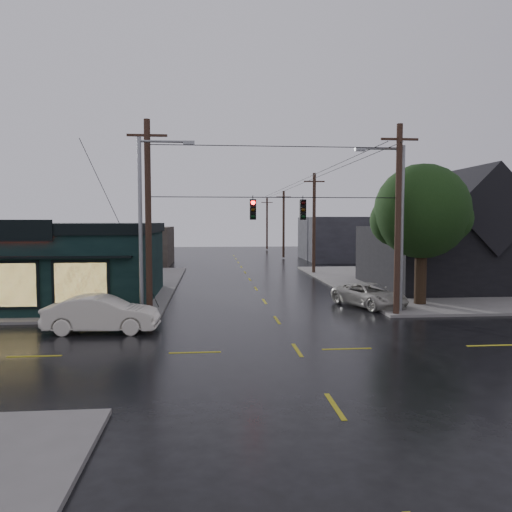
{
  "coord_description": "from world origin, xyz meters",
  "views": [
    {
      "loc": [
        -3.37,
        -19.1,
        5.07
      ],
      "look_at": [
        -1.09,
        5.89,
        3.32
      ],
      "focal_mm": 35.0,
      "sensor_mm": 36.0,
      "label": 1
    }
  ],
  "objects": [
    {
      "name": "streetlight_nw",
      "position": [
        -6.8,
        5.8,
        0.0
      ],
      "size": [
        5.4,
        0.3,
        9.15
      ],
      "primitive_type": null,
      "color": "gray",
      "rests_on": "ground"
    },
    {
      "name": "utility_pole_far_c",
      "position": [
        6.5,
        68.0,
        0.0
      ],
      "size": [
        2.0,
        0.32,
        9.15
      ],
      "primitive_type": null,
      "color": "black",
      "rests_on": "ground"
    },
    {
      "name": "utility_pole_nw",
      "position": [
        -6.5,
        6.5,
        0.0
      ],
      "size": [
        2.0,
        0.32,
        10.15
      ],
      "primitive_type": null,
      "color": "black",
      "rests_on": "ground"
    },
    {
      "name": "sidewalk_ne",
      "position": [
        20.0,
        20.0,
        0.07
      ],
      "size": [
        28.0,
        28.0,
        0.15
      ],
      "primitive_type": "cube",
      "color": "slate",
      "rests_on": "ground"
    },
    {
      "name": "ground_plane",
      "position": [
        0.0,
        0.0,
        0.0
      ],
      "size": [
        160.0,
        160.0,
        0.0
      ],
      "primitive_type": "plane",
      "color": "black"
    },
    {
      "name": "utility_pole_ne",
      "position": [
        6.5,
        6.5,
        0.0
      ],
      "size": [
        2.0,
        0.32,
        10.15
      ],
      "primitive_type": null,
      "color": "black",
      "rests_on": "ground"
    },
    {
      "name": "utility_pole_far_a",
      "position": [
        6.5,
        28.0,
        0.0
      ],
      "size": [
        2.0,
        0.32,
        9.65
      ],
      "primitive_type": null,
      "color": "black",
      "rests_on": "ground"
    },
    {
      "name": "pizza_shop",
      "position": [
        -15.0,
        12.94,
        2.56
      ],
      "size": [
        16.3,
        12.34,
        4.9
      ],
      "color": "black",
      "rests_on": "ground"
    },
    {
      "name": "suv_silver",
      "position": [
        6.0,
        9.48,
        0.7
      ],
      "size": [
        4.09,
        5.53,
        1.4
      ],
      "primitive_type": "imported",
      "rotation": [
        0.0,
        0.0,
        0.4
      ],
      "color": "#B3B1A5",
      "rests_on": "ground"
    },
    {
      "name": "utility_pole_far_b",
      "position": [
        6.5,
        48.0,
        0.0
      ],
      "size": [
        2.0,
        0.32,
        9.15
      ],
      "primitive_type": null,
      "color": "black",
      "rests_on": "ground"
    },
    {
      "name": "span_signal_assembly",
      "position": [
        0.1,
        6.5,
        5.7
      ],
      "size": [
        13.0,
        0.48,
        1.23
      ],
      "color": "black",
      "rests_on": "ground"
    },
    {
      "name": "corner_tree",
      "position": [
        9.1,
        9.46,
        5.62
      ],
      "size": [
        5.6,
        5.6,
        8.31
      ],
      "color": "black",
      "rests_on": "ground"
    },
    {
      "name": "ne_building",
      "position": [
        15.0,
        17.0,
        4.47
      ],
      "size": [
        12.6,
        11.6,
        8.75
      ],
      "color": "black",
      "rests_on": "ground"
    },
    {
      "name": "streetlight_ne",
      "position": [
        7.0,
        7.2,
        0.0
      ],
      "size": [
        5.4,
        0.3,
        9.15
      ],
      "primitive_type": null,
      "color": "gray",
      "rests_on": "ground"
    },
    {
      "name": "bg_building_west",
      "position": [
        -14.0,
        40.0,
        2.2
      ],
      "size": [
        12.0,
        10.0,
        4.4
      ],
      "primitive_type": "cube",
      "color": "#312924",
      "rests_on": "ground"
    },
    {
      "name": "sedan_cream",
      "position": [
        -8.35,
        3.99,
        0.84
      ],
      "size": [
        5.18,
        2.01,
        1.68
      ],
      "primitive_type": "imported",
      "rotation": [
        0.0,
        0.0,
        1.53
      ],
      "color": "beige",
      "rests_on": "ground"
    },
    {
      "name": "bg_building_east",
      "position": [
        16.0,
        45.0,
        2.8
      ],
      "size": [
        14.0,
        12.0,
        5.6
      ],
      "primitive_type": "cube",
      "color": "#27262B",
      "rests_on": "ground"
    }
  ]
}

